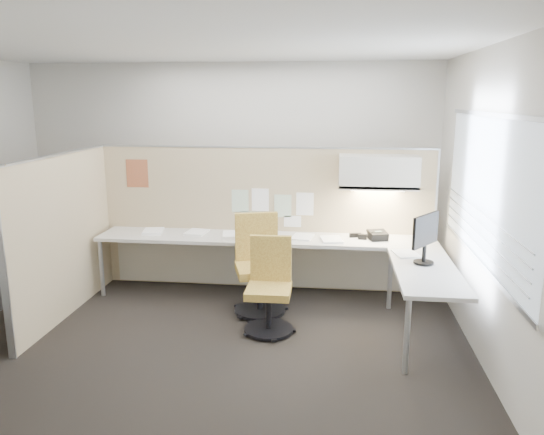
# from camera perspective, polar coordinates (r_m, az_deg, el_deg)

# --- Properties ---
(floor) EXTENTS (5.50, 4.50, 0.01)m
(floor) POSITION_cam_1_polar(r_m,az_deg,el_deg) (5.48, -8.89, -12.74)
(floor) COLOR black
(floor) RESTS_ON ground
(ceiling) EXTENTS (5.50, 4.50, 0.01)m
(ceiling) POSITION_cam_1_polar(r_m,az_deg,el_deg) (4.98, -10.04, 17.91)
(ceiling) COLOR white
(ceiling) RESTS_ON wall_back
(wall_back) EXTENTS (5.50, 0.02, 2.80)m
(wall_back) POSITION_cam_1_polar(r_m,az_deg,el_deg) (7.21, -4.49, 5.20)
(wall_back) COLOR beige
(wall_back) RESTS_ON ground
(wall_front) EXTENTS (5.50, 0.02, 2.80)m
(wall_front) POSITION_cam_1_polar(r_m,az_deg,el_deg) (3.02, -21.32, -6.28)
(wall_front) COLOR beige
(wall_front) RESTS_ON ground
(wall_right) EXTENTS (0.02, 4.50, 2.80)m
(wall_right) POSITION_cam_1_polar(r_m,az_deg,el_deg) (5.04, 22.23, 1.02)
(wall_right) COLOR beige
(wall_right) RESTS_ON ground
(window_pane) EXTENTS (0.01, 2.80, 1.30)m
(window_pane) POSITION_cam_1_polar(r_m,az_deg,el_deg) (5.00, 22.10, 2.72)
(window_pane) COLOR #A5B5C0
(window_pane) RESTS_ON wall_right
(partition_back) EXTENTS (4.10, 0.06, 1.75)m
(partition_back) POSITION_cam_1_polar(r_m,az_deg,el_deg) (6.58, -0.80, -0.13)
(partition_back) COLOR tan
(partition_back) RESTS_ON floor
(partition_left) EXTENTS (0.06, 2.20, 1.75)m
(partition_left) POSITION_cam_1_polar(r_m,az_deg,el_deg) (6.18, -21.44, -1.88)
(partition_left) COLOR tan
(partition_left) RESTS_ON floor
(desk) EXTENTS (4.00, 2.07, 0.73)m
(desk) POSITION_cam_1_polar(r_m,az_deg,el_deg) (6.15, 2.15, -3.68)
(desk) COLOR beige
(desk) RESTS_ON floor
(overhead_bin) EXTENTS (0.90, 0.36, 0.38)m
(overhead_bin) POSITION_cam_1_polar(r_m,az_deg,el_deg) (6.22, 11.38, 4.82)
(overhead_bin) COLOR beige
(overhead_bin) RESTS_ON partition_back
(task_light_strip) EXTENTS (0.60, 0.06, 0.02)m
(task_light_strip) POSITION_cam_1_polar(r_m,az_deg,el_deg) (6.26, 11.30, 2.92)
(task_light_strip) COLOR #FFEABF
(task_light_strip) RESTS_ON overhead_bin
(pinned_papers) EXTENTS (1.01, 0.00, 0.47)m
(pinned_papers) POSITION_cam_1_polar(r_m,az_deg,el_deg) (6.50, -0.15, 1.14)
(pinned_papers) COLOR #8CBF8C
(pinned_papers) RESTS_ON partition_back
(poster) EXTENTS (0.28, 0.00, 0.35)m
(poster) POSITION_cam_1_polar(r_m,az_deg,el_deg) (6.84, -14.30, 4.61)
(poster) COLOR #E8591D
(poster) RESTS_ON partition_back
(chair_left) EXTENTS (0.62, 0.64, 1.07)m
(chair_left) POSITION_cam_1_polar(r_m,az_deg,el_deg) (5.91, -1.45, -5.40)
(chair_left) COLOR black
(chair_left) RESTS_ON floor
(chair_right) EXTENTS (0.50, 0.50, 0.95)m
(chair_right) POSITION_cam_1_polar(r_m,az_deg,el_deg) (5.44, -0.28, -7.65)
(chair_right) COLOR black
(chair_right) RESTS_ON floor
(monitor) EXTENTS (0.30, 0.40, 0.50)m
(monitor) POSITION_cam_1_polar(r_m,az_deg,el_deg) (5.42, 16.16, -1.88)
(monitor) COLOR black
(monitor) RESTS_ON desk
(phone) EXTENTS (0.26, 0.24, 0.12)m
(phone) POSITION_cam_1_polar(r_m,az_deg,el_deg) (6.27, 11.26, -1.90)
(phone) COLOR black
(phone) RESTS_ON desk
(stapler) EXTENTS (0.15, 0.07, 0.05)m
(stapler) POSITION_cam_1_polar(r_m,az_deg,el_deg) (6.34, 8.95, -1.89)
(stapler) COLOR black
(stapler) RESTS_ON desk
(tape_dispenser) EXTENTS (0.11, 0.07, 0.06)m
(tape_dispenser) POSITION_cam_1_polar(r_m,az_deg,el_deg) (6.27, 9.70, -2.05)
(tape_dispenser) COLOR black
(tape_dispenser) RESTS_ON desk
(paper_stack_0) EXTENTS (0.28, 0.34, 0.03)m
(paper_stack_0) POSITION_cam_1_polar(r_m,az_deg,el_deg) (6.64, -12.65, -1.46)
(paper_stack_0) COLOR white
(paper_stack_0) RESTS_ON desk
(paper_stack_1) EXTENTS (0.26, 0.32, 0.02)m
(paper_stack_1) POSITION_cam_1_polar(r_m,az_deg,el_deg) (6.52, -8.11, -1.59)
(paper_stack_1) COLOR white
(paper_stack_1) RESTS_ON desk
(paper_stack_2) EXTENTS (0.28, 0.34, 0.04)m
(paper_stack_2) POSITION_cam_1_polar(r_m,az_deg,el_deg) (6.29, -4.26, -1.92)
(paper_stack_2) COLOR white
(paper_stack_2) RESTS_ON desk
(paper_stack_3) EXTENTS (0.28, 0.33, 0.02)m
(paper_stack_3) POSITION_cam_1_polar(r_m,az_deg,el_deg) (6.27, 3.32, -2.10)
(paper_stack_3) COLOR white
(paper_stack_3) RESTS_ON desk
(paper_stack_4) EXTENTS (0.28, 0.34, 0.02)m
(paper_stack_4) POSITION_cam_1_polar(r_m,az_deg,el_deg) (6.17, 6.42, -2.36)
(paper_stack_4) COLOR white
(paper_stack_4) RESTS_ON desk
(paper_stack_5) EXTENTS (0.29, 0.34, 0.02)m
(paper_stack_5) POSITION_cam_1_polar(r_m,az_deg,el_deg) (5.76, 14.20, -3.80)
(paper_stack_5) COLOR white
(paper_stack_5) RESTS_ON desk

